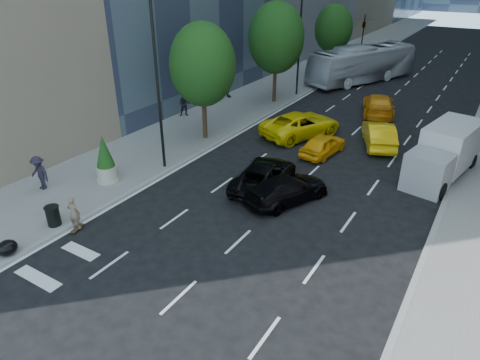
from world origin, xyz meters
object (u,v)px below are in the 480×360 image
Objects in this scene: skateboarder at (74,215)px; planter_shrub at (105,160)px; black_sedan_lincoln at (264,175)px; city_bus at (362,64)px; box_truck at (445,152)px; trash_can at (53,216)px; black_sedan_mercedes at (287,189)px.

skateboarder is 4.64m from planter_shrub.
city_bus is at bearing -91.60° from black_sedan_lincoln.
planter_shrub is at bearing -134.84° from box_truck.
planter_shrub is (-1.29, 4.36, 0.79)m from trash_can.
trash_can is at bearing 46.12° from black_sedan_lincoln.
planter_shrub reaches higher than black_sedan_mercedes.
city_bus is (-2.71, 25.12, 1.06)m from black_sedan_lincoln.
box_truck reaches higher than black_sedan_mercedes.
skateboarder reaches higher than trash_can.
box_truck reaches higher than black_sedan_lincoln.
skateboarder reaches higher than black_sedan_mercedes.
black_sedan_lincoln is at bearing -59.89° from city_bus.
box_truck is (10.45, -18.85, -0.31)m from city_bus.
skateboarder is 0.12× the size of city_bus.
black_sedan_mercedes is 10.92m from trash_can.
planter_shrub is (-7.40, -4.01, 0.68)m from black_sedan_lincoln.
city_bus reaches higher than skateboarder.
city_bus is at bearing 80.85° from planter_shrub.
city_bus is 4.87× the size of planter_shrub.
city_bus reaches higher than planter_shrub.
black_sedan_lincoln is 0.81× the size of box_truck.
planter_shrub is at bearing 106.50° from trash_can.
black_sedan_mercedes is (1.69, -0.73, -0.03)m from black_sedan_lincoln.
black_sedan_mercedes reaches higher than trash_can.
box_truck reaches higher than planter_shrub.
planter_shrub reaches higher than trash_can.
black_sedan_lincoln is at bearing -130.01° from box_truck.
black_sedan_lincoln is at bearing -0.93° from black_sedan_mercedes.
black_sedan_mercedes is 5.21× the size of trash_can.
skateboarder is at bearing -70.19° from city_bus.
trash_can is (-13.85, -14.64, -0.86)m from box_truck.
city_bus is 29.50m from planter_shrub.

